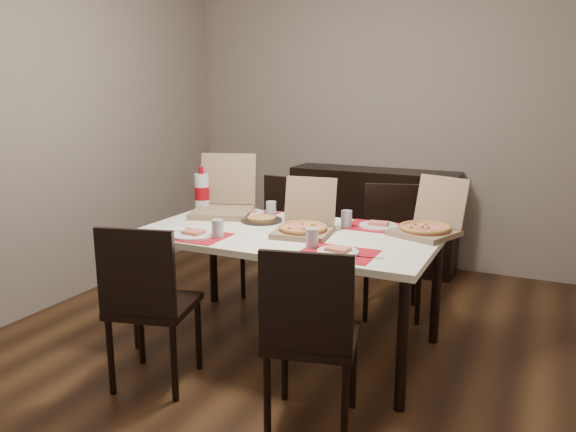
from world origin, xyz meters
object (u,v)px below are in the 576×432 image
object	(u,v)px
sideboard	(373,218)
chair_far_right	(392,243)
chair_far_left	(279,231)
soda_bottle	(202,192)
pizza_box_center	(304,225)
dining_table	(288,242)
chair_near_right	(310,332)
dip_bowl	(322,224)
chair_near_left	(148,300)

from	to	relation	value
sideboard	chair_far_right	world-z (taller)	chair_far_right
sideboard	chair_far_left	bearing A→B (deg)	-114.34
soda_bottle	pizza_box_center	bearing A→B (deg)	-17.88
dining_table	soda_bottle	size ratio (longest dim) A/B	5.65
chair_near_right	soda_bottle	bearing A→B (deg)	140.06
chair_near_right	dip_bowl	distance (m)	1.12
chair_far_left	dining_table	bearing A→B (deg)	-60.63
chair_near_right	dining_table	bearing A→B (deg)	121.49
chair_far_right	soda_bottle	xyz separation A→B (m)	(-1.26, -0.56, 0.37)
pizza_box_center	chair_near_right	bearing A→B (deg)	-64.49
chair_near_right	dip_bowl	xyz separation A→B (m)	(-0.36, 1.03, 0.25)
dining_table	pizza_box_center	size ratio (longest dim) A/B	4.51
chair_near_left	chair_far_right	distance (m)	1.88
chair_far_left	chair_far_right	world-z (taller)	same
chair_far_left	soda_bottle	xyz separation A→B (m)	(-0.36, -0.53, 0.37)
chair_near_left	chair_far_right	xyz separation A→B (m)	(0.89, 1.66, 0.00)
chair_near_left	chair_near_right	xyz separation A→B (m)	(0.94, -0.01, 0.00)
sideboard	chair_far_right	size ratio (longest dim) A/B	1.61
dining_table	chair_far_right	world-z (taller)	chair_far_right
chair_near_left	chair_far_left	distance (m)	1.62
chair_far_left	dip_bowl	distance (m)	0.88
chair_near_left	chair_near_right	world-z (taller)	same
chair_near_right	chair_far_right	world-z (taller)	same
soda_bottle	dining_table	bearing A→B (deg)	-19.92
chair_near_left	soda_bottle	world-z (taller)	soda_bottle
dining_table	dip_bowl	world-z (taller)	dip_bowl
sideboard	dining_table	size ratio (longest dim) A/B	0.83
sideboard	chair_near_left	world-z (taller)	chair_near_left
chair_near_left	soda_bottle	distance (m)	1.22
chair_near_right	chair_near_left	bearing A→B (deg)	179.58
chair_near_left	dip_bowl	xyz separation A→B (m)	(0.58, 1.02, 0.25)
chair_far_right	dip_bowl	distance (m)	0.75
dining_table	chair_near_right	bearing A→B (deg)	-58.51
chair_near_right	pizza_box_center	distance (m)	0.94
chair_near_left	pizza_box_center	xyz separation A→B (m)	(0.56, 0.80, 0.29)
pizza_box_center	soda_bottle	xyz separation A→B (m)	(-0.94, 0.30, 0.08)
sideboard	dip_bowl	xyz separation A→B (m)	(0.14, -1.61, 0.31)
chair_far_left	dip_bowl	bearing A→B (deg)	-45.17
chair_near_left	chair_far_left	size ratio (longest dim) A/B	1.00
pizza_box_center	dip_bowl	xyz separation A→B (m)	(0.02, 0.23, -0.04)
dining_table	pizza_box_center	bearing A→B (deg)	-1.46
dining_table	sideboard	bearing A→B (deg)	90.20
dip_bowl	soda_bottle	xyz separation A→B (m)	(-0.96, 0.08, 0.12)
dining_table	chair_near_right	distance (m)	0.96
chair_near_right	pizza_box_center	world-z (taller)	pizza_box_center
dip_bowl	soda_bottle	bearing A→B (deg)	175.48
chair_near_left	pizza_box_center	bearing A→B (deg)	54.83
chair_near_right	soda_bottle	world-z (taller)	soda_bottle
chair_near_left	chair_far_right	bearing A→B (deg)	61.87
chair_near_left	chair_far_left	bearing A→B (deg)	90.48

